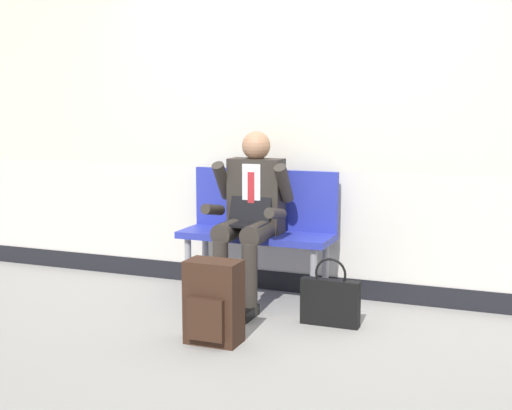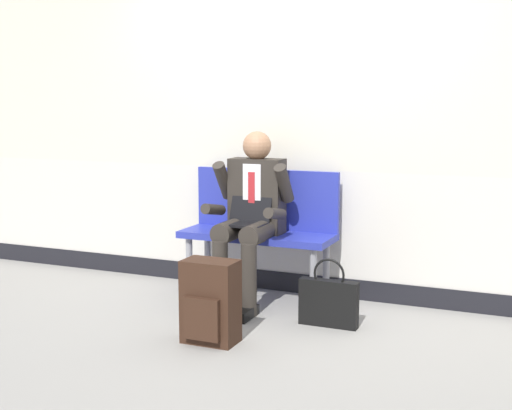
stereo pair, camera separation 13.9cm
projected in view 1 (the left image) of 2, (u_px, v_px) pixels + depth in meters
The scene contains 6 objects.
ground_plane at pixel (261, 312), 4.91m from camera, with size 18.00×18.00×0.00m, color gray.
station_wall at pixel (292, 118), 5.30m from camera, with size 6.92×0.14×2.73m.
bench_with_person at pixel (260, 223), 5.22m from camera, with size 1.15×0.42×0.97m.
person_seated at pixel (250, 213), 5.02m from camera, with size 0.57×0.70×1.26m.
backpack at pixel (213, 303), 4.25m from camera, with size 0.33×0.24×0.52m.
handbag at pixel (330, 301), 4.60m from camera, with size 0.39×0.08×0.46m.
Camera 1 is at (1.72, -4.42, 1.48)m, focal length 48.76 mm.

